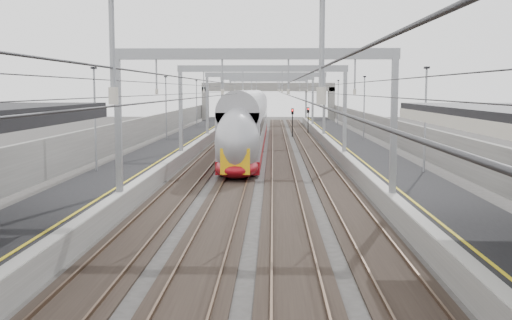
{
  "coord_description": "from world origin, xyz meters",
  "views": [
    {
      "loc": [
        0.81,
        -7.24,
        5.74
      ],
      "look_at": [
        0.0,
        23.26,
        2.39
      ],
      "focal_mm": 45.0,
      "sensor_mm": 36.0,
      "label": 1
    }
  ],
  "objects": [
    {
      "name": "platform_left",
      "position": [
        -8.0,
        45.0,
        0.5
      ],
      "size": [
        4.0,
        120.0,
        1.0
      ],
      "primitive_type": "cube",
      "color": "black",
      "rests_on": "ground"
    },
    {
      "name": "platform_right",
      "position": [
        8.0,
        45.0,
        0.5
      ],
      "size": [
        4.0,
        120.0,
        1.0
      ],
      "primitive_type": "cube",
      "color": "black",
      "rests_on": "ground"
    },
    {
      "name": "tracks",
      "position": [
        0.0,
        45.0,
        0.05
      ],
      "size": [
        11.4,
        140.0,
        0.2
      ],
      "color": "black",
      "rests_on": "ground"
    },
    {
      "name": "overhead_line",
      "position": [
        0.0,
        51.62,
        6.14
      ],
      "size": [
        13.0,
        140.0,
        6.6
      ],
      "color": "gray",
      "rests_on": "platform_left"
    },
    {
      "name": "overbridge",
      "position": [
        0.0,
        100.0,
        5.31
      ],
      "size": [
        22.0,
        2.2,
        6.9
      ],
      "color": "slate",
      "rests_on": "ground"
    },
    {
      "name": "wall_left",
      "position": [
        -11.2,
        45.0,
        1.6
      ],
      "size": [
        0.3,
        120.0,
        3.2
      ],
      "primitive_type": "cube",
      "color": "slate",
      "rests_on": "ground"
    },
    {
      "name": "wall_right",
      "position": [
        11.2,
        45.0,
        1.6
      ],
      "size": [
        0.3,
        120.0,
        3.2
      ],
      "primitive_type": "cube",
      "color": "slate",
      "rests_on": "ground"
    },
    {
      "name": "train",
      "position": [
        -1.5,
        56.04,
        2.23
      ],
      "size": [
        2.89,
        52.63,
        4.56
      ],
      "color": "#A00E18",
      "rests_on": "ground"
    },
    {
      "name": "signal_green",
      "position": [
        -5.2,
        65.03,
        2.42
      ],
      "size": [
        0.32,
        0.32,
        3.48
      ],
      "color": "black",
      "rests_on": "ground"
    },
    {
      "name": "signal_red_near",
      "position": [
        3.2,
        71.71,
        2.42
      ],
      "size": [
        0.32,
        0.32,
        3.48
      ],
      "color": "black",
      "rests_on": "ground"
    },
    {
      "name": "signal_red_far",
      "position": [
        5.4,
        76.61,
        2.42
      ],
      "size": [
        0.32,
        0.32,
        3.48
      ],
      "color": "black",
      "rests_on": "ground"
    }
  ]
}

